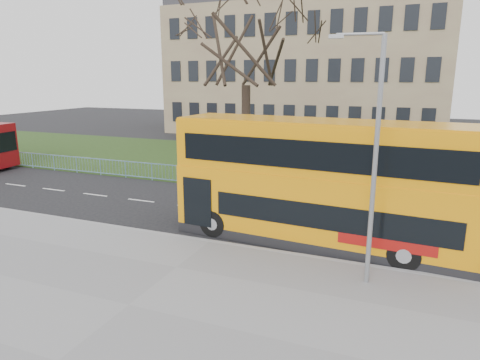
% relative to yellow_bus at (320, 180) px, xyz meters
% --- Properties ---
extents(ground, '(120.00, 120.00, 0.00)m').
position_rel_yellow_bus_xyz_m(ground, '(-3.86, -0.14, -2.52)').
color(ground, black).
rests_on(ground, ground).
extents(pavement, '(80.00, 10.50, 0.12)m').
position_rel_yellow_bus_xyz_m(pavement, '(-3.86, -6.89, -2.46)').
color(pavement, slate).
rests_on(pavement, ground).
extents(kerb, '(80.00, 0.20, 0.14)m').
position_rel_yellow_bus_xyz_m(kerb, '(-3.86, -1.69, -2.45)').
color(kerb, gray).
rests_on(kerb, ground).
extents(grass_verge, '(80.00, 15.40, 0.08)m').
position_rel_yellow_bus_xyz_m(grass_verge, '(-3.86, 14.16, -2.48)').
color(grass_verge, '#203714').
rests_on(grass_verge, ground).
extents(guard_railing, '(40.00, 0.12, 1.10)m').
position_rel_yellow_bus_xyz_m(guard_railing, '(-3.86, 6.46, -1.97)').
color(guard_railing, '#6892BA').
rests_on(guard_railing, ground).
extents(bare_tree, '(9.60, 9.60, 13.71)m').
position_rel_yellow_bus_xyz_m(bare_tree, '(-6.86, 9.86, 4.41)').
color(bare_tree, black).
rests_on(bare_tree, grass_verge).
extents(civic_building, '(30.00, 15.00, 14.00)m').
position_rel_yellow_bus_xyz_m(civic_building, '(-8.86, 34.86, 4.48)').
color(civic_building, '#7F6650').
rests_on(civic_building, ground).
extents(yellow_bus, '(11.37, 3.41, 4.70)m').
position_rel_yellow_bus_xyz_m(yellow_bus, '(0.00, 0.00, 0.00)').
color(yellow_bus, orange).
rests_on(yellow_bus, ground).
extents(street_lamp, '(1.56, 0.35, 7.38)m').
position_rel_yellow_bus_xyz_m(street_lamp, '(2.05, -2.98, 1.64)').
color(street_lamp, gray).
rests_on(street_lamp, pavement).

